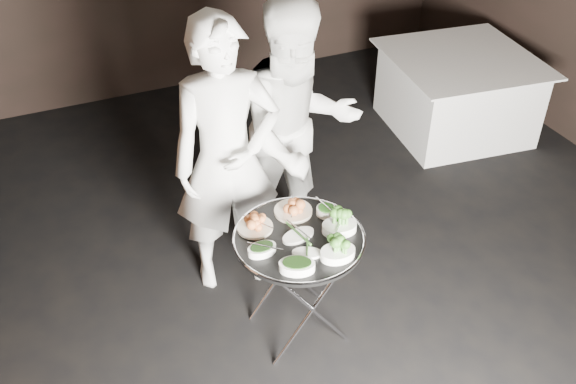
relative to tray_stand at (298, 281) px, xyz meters
name	(u,v)px	position (x,y,z in m)	size (l,w,h in m)	color
floor	(319,331)	(0.12, -0.05, -0.43)	(6.00, 7.00, 0.05)	black
tray_stand	(298,281)	(0.00, 0.00, 0.00)	(0.49, 0.42, 0.73)	silver
serving_tray	(299,239)	(0.00, 0.00, 0.33)	(0.73, 0.73, 0.04)	black
potato_plate_a	(255,224)	(-0.19, 0.17, 0.37)	(0.21, 0.21, 0.07)	beige
potato_plate_b	(293,208)	(0.06, 0.21, 0.37)	(0.22, 0.22, 0.08)	beige
greens_bowl	(326,210)	(0.23, 0.12, 0.37)	(0.11, 0.11, 0.07)	white
asparagus_plate_a	(298,235)	(0.00, 0.00, 0.35)	(0.21, 0.14, 0.04)	white
asparagus_plate_b	(307,252)	(-0.02, -0.14, 0.35)	(0.18, 0.15, 0.03)	white
spinach_bowl_a	(262,249)	(-0.23, -0.04, 0.37)	(0.16, 0.11, 0.07)	white
spinach_bowl_b	(297,265)	(-0.12, -0.23, 0.37)	(0.22, 0.19, 0.08)	white
broccoli_bowl_a	(339,226)	(0.23, -0.04, 0.37)	(0.22, 0.18, 0.08)	white
broccoli_bowl_b	(338,252)	(0.12, -0.23, 0.37)	(0.20, 0.15, 0.08)	white
serving_utensils	(297,222)	(0.02, 0.07, 0.39)	(0.59, 0.43, 0.01)	silver
waiter_left	(227,161)	(-0.19, 0.63, 0.50)	(0.66, 0.43, 1.81)	silver
waiter_right	(298,134)	(0.34, 0.76, 0.49)	(0.87, 0.68, 1.80)	silver
dining_table	(457,93)	(2.29, 1.63, -0.06)	(1.22, 1.22, 0.69)	white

